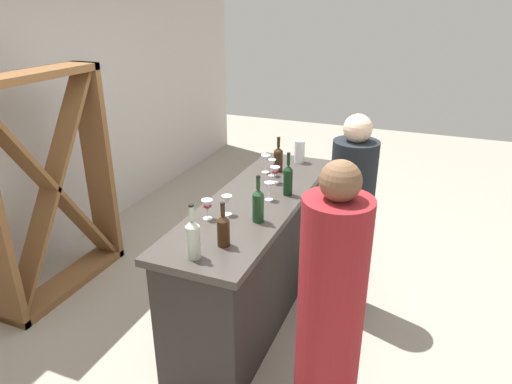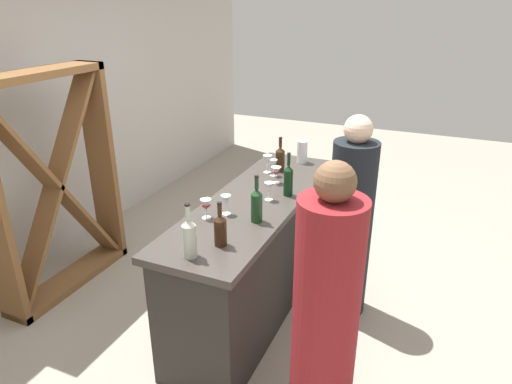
# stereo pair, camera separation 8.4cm
# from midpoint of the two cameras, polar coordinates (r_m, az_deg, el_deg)

# --- Properties ---
(ground_plane) EXTENTS (12.00, 12.00, 0.00)m
(ground_plane) POSITION_cam_midpoint_polar(r_m,az_deg,el_deg) (3.90, 0.64, -13.91)
(ground_plane) COLOR #9E9384
(back_wall) EXTENTS (8.00, 0.10, 2.80)m
(back_wall) POSITION_cam_midpoint_polar(r_m,az_deg,el_deg) (4.56, -26.00, 8.77)
(back_wall) COLOR #BCB7B2
(back_wall) RESTS_ON ground
(bar_counter) EXTENTS (2.12, 0.64, 0.97)m
(bar_counter) POSITION_cam_midpoint_polar(r_m,az_deg,el_deg) (3.63, 0.67, -7.73)
(bar_counter) COLOR #2A2723
(bar_counter) RESTS_ON ground
(wine_rack) EXTENTS (1.21, 0.28, 1.84)m
(wine_rack) POSITION_cam_midpoint_polar(r_m,az_deg,el_deg) (4.08, -23.20, 0.68)
(wine_rack) COLOR brown
(wine_rack) RESTS_ON ground
(wine_bottle_leftmost_clear_pale) EXTENTS (0.08, 0.08, 0.33)m
(wine_bottle_leftmost_clear_pale) POSITION_cam_midpoint_polar(r_m,az_deg,el_deg) (2.63, -7.36, -5.54)
(wine_bottle_leftmost_clear_pale) COLOR #B7C6B2
(wine_bottle_leftmost_clear_pale) RESTS_ON bar_counter
(wine_bottle_second_left_amber_brown) EXTENTS (0.08, 0.08, 0.28)m
(wine_bottle_second_left_amber_brown) POSITION_cam_midpoint_polar(r_m,az_deg,el_deg) (2.74, -3.57, -4.61)
(wine_bottle_second_left_amber_brown) COLOR #331E0F
(wine_bottle_second_left_amber_brown) RESTS_ON bar_counter
(wine_bottle_center_olive_green) EXTENTS (0.08, 0.08, 0.32)m
(wine_bottle_center_olive_green) POSITION_cam_midpoint_polar(r_m,az_deg,el_deg) (3.01, 0.87, -1.53)
(wine_bottle_center_olive_green) COLOR #193D1E
(wine_bottle_center_olive_green) RESTS_ON bar_counter
(wine_bottle_second_right_dark_green) EXTENTS (0.07, 0.07, 0.33)m
(wine_bottle_second_right_dark_green) POSITION_cam_midpoint_polar(r_m,az_deg,el_deg) (3.43, 4.72, 1.57)
(wine_bottle_second_right_dark_green) COLOR black
(wine_bottle_second_right_dark_green) RESTS_ON bar_counter
(wine_bottle_rightmost_amber_brown) EXTENTS (0.08, 0.08, 0.30)m
(wine_bottle_rightmost_amber_brown) POSITION_cam_midpoint_polar(r_m,az_deg,el_deg) (3.91, 3.62, 4.16)
(wine_bottle_rightmost_amber_brown) COLOR #331E0F
(wine_bottle_rightmost_amber_brown) RESTS_ON bar_counter
(wine_glass_near_left) EXTENTS (0.07, 0.07, 0.14)m
(wine_glass_near_left) POSITION_cam_midpoint_polar(r_m,az_deg,el_deg) (3.34, 2.32, 0.53)
(wine_glass_near_left) COLOR white
(wine_glass_near_left) RESTS_ON bar_counter
(wine_glass_near_center) EXTENTS (0.08, 0.08, 0.14)m
(wine_glass_near_center) POSITION_cam_midpoint_polar(r_m,az_deg,el_deg) (3.66, 3.16, 2.52)
(wine_glass_near_center) COLOR white
(wine_glass_near_center) RESTS_ON bar_counter
(wine_glass_near_right) EXTENTS (0.07, 0.07, 0.14)m
(wine_glass_near_right) POSITION_cam_midpoint_polar(r_m,az_deg,el_deg) (3.82, 2.82, 3.41)
(wine_glass_near_right) COLOR white
(wine_glass_near_right) RESTS_ON bar_counter
(wine_glass_far_left) EXTENTS (0.07, 0.07, 0.14)m
(wine_glass_far_left) POSITION_cam_midpoint_polar(r_m,az_deg,el_deg) (3.12, -2.98, -1.10)
(wine_glass_far_left) COLOR white
(wine_glass_far_left) RESTS_ON bar_counter
(wine_glass_far_center) EXTENTS (0.08, 0.08, 0.15)m
(wine_glass_far_center) POSITION_cam_midpoint_polar(r_m,az_deg,el_deg) (3.88, 2.03, 3.95)
(wine_glass_far_center) COLOR white
(wine_glass_far_center) RESTS_ON bar_counter
(wine_glass_far_right) EXTENTS (0.08, 0.08, 0.14)m
(wine_glass_far_right) POSITION_cam_midpoint_polar(r_m,az_deg,el_deg) (3.08, -5.44, -1.67)
(wine_glass_far_right) COLOR white
(wine_glass_far_right) RESTS_ON bar_counter
(water_pitcher) EXTENTS (0.09, 0.09, 0.20)m
(water_pitcher) POSITION_cam_midpoint_polar(r_m,az_deg,el_deg) (4.15, 6.32, 4.97)
(water_pitcher) COLOR silver
(water_pitcher) RESTS_ON bar_counter
(person_left_guest) EXTENTS (0.47, 0.47, 1.62)m
(person_left_guest) POSITION_cam_midpoint_polar(r_m,az_deg,el_deg) (2.66, 9.57, -14.25)
(person_left_guest) COLOR maroon
(person_left_guest) RESTS_ON ground
(person_center_guest) EXTENTS (0.42, 0.42, 1.60)m
(person_center_guest) POSITION_cam_midpoint_polar(r_m,az_deg,el_deg) (3.57, 12.19, -4.13)
(person_center_guest) COLOR black
(person_center_guest) RESTS_ON ground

